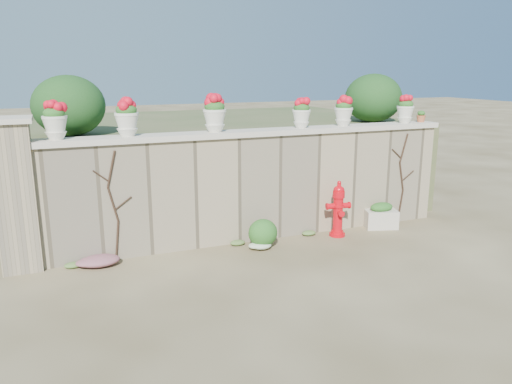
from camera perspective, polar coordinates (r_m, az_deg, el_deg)
name	(u,v)px	position (r m, az deg, el deg)	size (l,w,h in m)	color
ground	(298,270)	(8.27, 4.82, -8.92)	(80.00, 80.00, 0.00)	#4D3F26
stone_wall	(256,187)	(9.52, 0.05, 0.52)	(8.00, 0.40, 2.00)	gray
wall_cap	(256,133)	(9.34, 0.05, 6.80)	(8.10, 0.52, 0.10)	beige
gate_pillar	(16,194)	(8.82, -25.77, -0.25)	(0.72, 0.72, 2.48)	gray
raised_fill	(208,160)	(12.48, -5.52, 3.66)	(9.00, 6.00, 2.00)	#384C23
back_shrub_left	(69,106)	(9.81, -20.61, 9.21)	(1.30, 1.30, 1.10)	#143814
back_shrub_right	(373,98)	(11.99, 13.26, 10.41)	(1.30, 1.30, 1.10)	#143814
vine_left	(114,205)	(8.69, -15.93, -1.40)	(0.60, 0.04, 1.91)	black
vine_right	(402,177)	(10.96, 16.34, 1.68)	(0.60, 0.04, 1.91)	black
fire_hydrant	(338,209)	(9.85, 9.37, -1.89)	(0.48, 0.34, 1.10)	red
planter_box	(381,216)	(10.61, 14.09, -2.70)	(0.73, 0.55, 0.54)	beige
green_shrub	(267,230)	(9.17, 1.25, -4.40)	(0.69, 0.62, 0.65)	#1E5119
magenta_clump	(97,260)	(8.78, -17.74, -7.38)	(0.86, 0.57, 0.23)	#B42472
white_flowers	(259,244)	(9.15, 0.38, -5.95)	(0.54, 0.43, 0.19)	white
urn_pot_0	(55,121)	(8.62, -22.02, 7.56)	(0.39, 0.39, 0.61)	silver
urn_pot_1	(127,117)	(8.69, -14.56, 8.24)	(0.40, 0.40, 0.63)	silver
urn_pot_2	(215,114)	(9.03, -4.75, 8.89)	(0.42, 0.42, 0.65)	silver
urn_pot_3	(301,113)	(9.69, 5.22, 8.93)	(0.35, 0.35, 0.55)	silver
urn_pot_4	(343,111)	(10.15, 9.97, 9.07)	(0.37, 0.37, 0.58)	silver
urn_pot_5	(405,109)	(11.02, 16.70, 9.02)	(0.36, 0.36, 0.56)	silver
terracotta_pot	(421,117)	(11.31, 18.34, 8.15)	(0.19, 0.19, 0.23)	#AA5733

